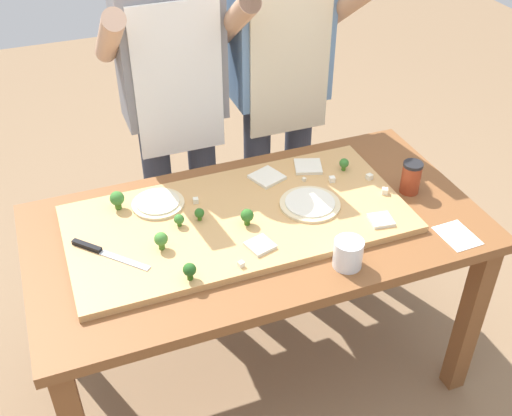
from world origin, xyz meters
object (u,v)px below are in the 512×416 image
Objects in this scene: recipe_note at (457,236)px; cheese_crumble_c at (304,179)px; pizza_whole_white_garlic at (310,203)px; broccoli_floret_front_left at (117,199)px; pizza_slice_near_left at (381,220)px; broccoli_floret_back_left at (199,213)px; cheese_crumble_e at (385,191)px; broccoli_floret_front_right at (179,219)px; pizza_whole_cheese_artichoke at (158,203)px; sauce_jar at (411,177)px; chefs_knife at (100,251)px; cheese_crumble_d at (241,264)px; broccoli_floret_back_mid at (344,164)px; broccoli_floret_center_right at (190,270)px; broccoli_floret_front_mid at (161,239)px; cheese_crumble_a at (332,179)px; cook_left at (174,94)px; pizza_slice_center at (260,245)px; cook_right at (280,76)px; flour_cup at (348,255)px; cheese_crumble_b at (196,201)px; prep_table at (257,246)px; cheese_crumble_f at (369,177)px; pizza_slice_near_right at (267,177)px; broccoli_floret_center_left at (247,216)px; pizza_slice_far_right at (308,166)px.

cheese_crumble_c is at bearing 128.62° from recipe_note.
pizza_whole_white_garlic is 3.12× the size of broccoli_floret_front_left.
pizza_slice_near_left is 1.67× the size of broccoli_floret_back_left.
broccoli_floret_front_right is at bearing 173.59° from cheese_crumble_e.
sauce_jar reaches higher than pizza_whole_cheese_artichoke.
pizza_whole_white_garlic is 0.51m from recipe_note.
chefs_knife is 13.30× the size of cheese_crumble_d.
broccoli_floret_back_mid is 0.34× the size of recipe_note.
broccoli_floret_center_right is at bearing -112.36° from broccoli_floret_back_left.
broccoli_floret_front_right is 0.94m from recipe_note.
broccoli_floret_front_mid is at bearing -164.94° from broccoli_floret_back_mid.
cheese_crumble_a is (0.69, 0.15, -0.03)m from broccoli_floret_front_mid.
pizza_slice_center is at bearing -85.13° from cook_left.
pizza_slice_near_left is (0.69, -0.37, -0.00)m from pizza_whole_cheese_artichoke.
cook_left reaches higher than recipe_note.
broccoli_floret_front_left is at bearing 153.10° from recipe_note.
chefs_knife is at bearing -145.02° from cook_right.
sauce_jar reaches higher than flour_cup.
pizza_whole_white_garlic is at bearing -143.85° from broccoli_floret_back_mid.
cheese_crumble_b is at bearing 112.25° from pizza_slice_center.
cook_right reaches higher than cheese_crumble_e.
cheese_crumble_a is at bearing -24.11° from cheese_crumble_c.
chefs_knife is 0.39m from cheese_crumble_b.
cook_left is at bearing 108.05° from flour_cup.
pizza_slice_near_left is 0.35m from cheese_crumble_c.
cook_left is at bearing 82.41° from broccoli_floret_back_left.
cheese_crumble_c reaches higher than prep_table.
broccoli_floret_front_mid is 0.73m from cook_left.
pizza_whole_white_garlic is (0.50, -0.19, 0.00)m from pizza_whole_cheese_artichoke.
broccoli_floret_front_right is at bearing -136.53° from cook_right.
pizza_slice_near_right is at bearing 158.41° from cheese_crumble_f.
chefs_knife is at bearing 177.72° from cheese_crumble_e.
broccoli_floret_front_left is 0.04× the size of cook_left.
cheese_crumble_b is (-0.56, 0.33, 0.00)m from pizza_slice_near_left.
prep_table is at bearing -119.88° from pizza_slice_near_right.
pizza_whole_white_garlic reaches higher than pizza_slice_center.
cheese_crumble_d is at bearing -122.12° from prep_table.
broccoli_floret_center_left is 0.87× the size of broccoli_floret_front_left.
broccoli_floret_back_left is 0.37× the size of sauce_jar.
broccoli_floret_center_right is (-0.25, -0.06, 0.03)m from pizza_slice_center.
broccoli_floret_back_left is 0.03× the size of cook_right.
pizza_whole_cheese_artichoke is 8.76× the size of cheese_crumble_e.
cheese_crumble_e is at bearing -33.84° from pizza_slice_near_right.
pizza_slice_near_left is at bearing -77.02° from pizza_slice_far_right.
broccoli_floret_front_left is 4.04× the size of cheese_crumble_d.
broccoli_floret_center_right is 2.74× the size of cheese_crumble_e.
cheese_crumble_a is (0.64, 0.32, -0.02)m from broccoli_floret_center_right.
cheese_crumble_b is 0.79m from sauce_jar.
flour_cup is (0.33, -0.09, 0.01)m from cheese_crumble_d.
broccoli_floret_front_mid is at bearing 154.15° from flour_cup.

